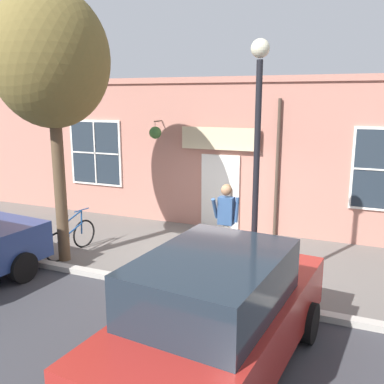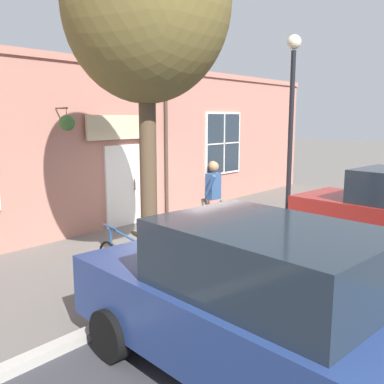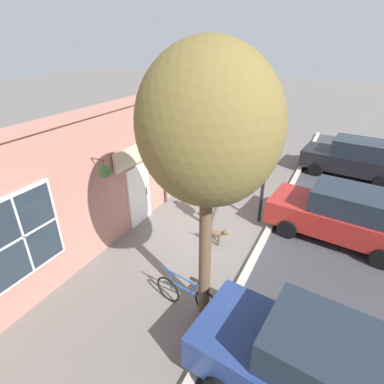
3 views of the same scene
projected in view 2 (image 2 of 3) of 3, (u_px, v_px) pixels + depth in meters
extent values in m
plane|color=#66605B|center=(193.00, 238.00, 9.98)|extent=(90.00, 90.00, 0.00)
cube|color=#B2ADA3|center=(267.00, 254.00, 8.67)|extent=(0.20, 28.00, 0.12)
cube|color=#B27566|center=(125.00, 148.00, 11.15)|extent=(0.30, 18.00, 4.02)
cube|color=#B27566|center=(123.00, 65.00, 10.80)|extent=(0.42, 18.00, 0.16)
cube|color=white|center=(122.00, 186.00, 11.02)|extent=(0.10, 1.10, 2.10)
cube|color=#232D38|center=(123.00, 188.00, 11.01)|extent=(0.03, 0.90, 1.90)
cylinder|color=#47382D|center=(135.00, 185.00, 11.22)|extent=(0.03, 0.03, 0.30)
cube|color=beige|center=(123.00, 127.00, 10.70)|extent=(0.08, 2.20, 0.60)
cylinder|color=#47382D|center=(166.00, 153.00, 12.02)|extent=(0.09, 0.09, 3.62)
cylinder|color=#47382D|center=(61.00, 108.00, 9.21)|extent=(0.44, 0.04, 0.04)
cylinder|color=#47382D|center=(67.00, 117.00, 9.12)|extent=(0.01, 0.01, 0.34)
cone|color=#2D2823|center=(67.00, 127.00, 9.16)|extent=(0.32, 0.32, 0.18)
sphere|color=#3D6B33|center=(67.00, 123.00, 9.14)|extent=(0.34, 0.34, 0.34)
cube|color=white|center=(223.00, 143.00, 14.04)|extent=(0.08, 1.82, 2.02)
cube|color=#232D38|center=(224.00, 143.00, 14.03)|extent=(0.03, 1.70, 1.90)
cube|color=white|center=(224.00, 143.00, 14.01)|extent=(0.04, 0.04, 1.90)
cube|color=white|center=(224.00, 143.00, 14.01)|extent=(0.04, 1.70, 0.04)
cylinder|color=#6B665B|center=(220.00, 217.00, 10.31)|extent=(0.31, 0.14, 0.86)
cylinder|color=#6B665B|center=(206.00, 216.00, 10.38)|extent=(0.31, 0.14, 0.86)
cube|color=#2D4C7A|center=(213.00, 186.00, 10.22)|extent=(0.23, 0.35, 0.62)
sphere|color=#936B4C|center=(214.00, 167.00, 10.12)|extent=(0.24, 0.24, 0.24)
sphere|color=brown|center=(213.00, 166.00, 10.14)|extent=(0.22, 0.22, 0.22)
cylinder|color=#2D4C7A|center=(218.00, 184.00, 10.40)|extent=(0.16, 0.09, 0.57)
cylinder|color=#2D4C7A|center=(210.00, 186.00, 9.98)|extent=(0.33, 0.09, 0.52)
ellipsoid|color=brown|center=(206.00, 229.00, 9.32)|extent=(0.62, 0.33, 0.21)
cylinder|color=brown|center=(215.00, 240.00, 9.33)|extent=(0.06, 0.06, 0.30)
cylinder|color=brown|center=(212.00, 241.00, 9.22)|extent=(0.06, 0.06, 0.30)
cylinder|color=brown|center=(201.00, 238.00, 9.51)|extent=(0.06, 0.06, 0.30)
cylinder|color=brown|center=(198.00, 239.00, 9.40)|extent=(0.06, 0.06, 0.30)
sphere|color=brown|center=(221.00, 227.00, 9.13)|extent=(0.17, 0.17, 0.17)
cone|color=brown|center=(225.00, 229.00, 9.07)|extent=(0.11, 0.11, 0.09)
cone|color=brown|center=(221.00, 223.00, 9.16)|extent=(0.06, 0.06, 0.07)
cone|color=brown|center=(219.00, 224.00, 9.08)|extent=(0.06, 0.06, 0.07)
cylinder|color=brown|center=(191.00, 224.00, 9.51)|extent=(0.21, 0.07, 0.14)
cylinder|color=brown|center=(149.00, 184.00, 6.68)|extent=(0.26, 0.26, 3.51)
ellipsoid|color=brown|center=(145.00, 3.00, 6.22)|extent=(2.62, 2.35, 2.88)
sphere|color=brown|center=(135.00, 42.00, 6.77)|extent=(1.24, 1.24, 1.24)
torus|color=black|center=(109.00, 261.00, 7.42)|extent=(0.70, 0.17, 0.70)
torus|color=black|center=(152.00, 274.00, 6.78)|extent=(0.70, 0.17, 0.70)
cylinder|color=#1E4C8C|center=(129.00, 256.00, 7.07)|extent=(0.97, 0.08, 0.25)
cylinder|color=#1E4C8C|center=(137.00, 250.00, 6.93)|extent=(0.25, 0.05, 0.46)
cylinder|color=#1E4C8C|center=(127.00, 237.00, 7.04)|extent=(0.82, 0.07, 0.21)
cylinder|color=#1E4C8C|center=(111.00, 244.00, 7.32)|extent=(0.08, 0.04, 0.58)
cylinder|color=#1E4C8C|center=(109.00, 227.00, 7.29)|extent=(0.46, 0.11, 0.03)
ellipsoid|color=black|center=(136.00, 234.00, 6.89)|extent=(0.25, 0.11, 0.11)
cube|color=navy|center=(249.00, 319.00, 4.50)|extent=(4.45, 2.18, 0.76)
cube|color=#1E2833|center=(268.00, 259.00, 4.23)|extent=(2.38, 1.76, 0.68)
cylinder|color=black|center=(110.00, 335.00, 4.93)|extent=(0.63, 0.24, 0.62)
cylinder|color=black|center=(215.00, 293.00, 6.12)|extent=(0.63, 0.24, 0.62)
cylinder|color=black|center=(319.00, 236.00, 9.09)|extent=(0.63, 0.24, 0.62)
cylinder|color=black|center=(358.00, 222.00, 10.27)|extent=(0.63, 0.24, 0.62)
cylinder|color=black|center=(290.00, 146.00, 9.87)|extent=(0.11, 0.11, 4.26)
sphere|color=beige|center=(294.00, 42.00, 9.47)|extent=(0.32, 0.32, 0.32)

